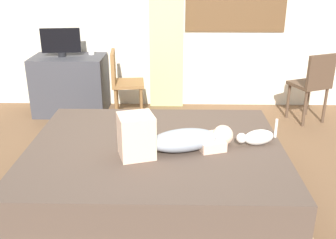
# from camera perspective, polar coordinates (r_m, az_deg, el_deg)

# --- Properties ---
(ground_plane) EXTENTS (16.00, 16.00, 0.00)m
(ground_plane) POSITION_cam_1_polar(r_m,az_deg,el_deg) (3.46, 0.12, -9.89)
(ground_plane) COLOR brown
(bed) EXTENTS (2.15, 1.77, 0.42)m
(bed) POSITION_cam_1_polar(r_m,az_deg,el_deg) (3.33, -1.80, -7.11)
(bed) COLOR #997A56
(bed) RESTS_ON ground
(person_lying) EXTENTS (0.93, 0.50, 0.34)m
(person_lying) POSITION_cam_1_polar(r_m,az_deg,el_deg) (3.08, 0.55, -2.76)
(person_lying) COLOR #8C939E
(person_lying) RESTS_ON bed
(cat) EXTENTS (0.35, 0.18, 0.21)m
(cat) POSITION_cam_1_polar(r_m,az_deg,el_deg) (3.29, 12.82, -2.54)
(cat) COLOR silver
(cat) RESTS_ON bed
(desk) EXTENTS (0.90, 0.56, 0.74)m
(desk) POSITION_cam_1_polar(r_m,az_deg,el_deg) (5.19, -14.03, 4.92)
(desk) COLOR #38383D
(desk) RESTS_ON ground
(tv_monitor) EXTENTS (0.48, 0.10, 0.35)m
(tv_monitor) POSITION_cam_1_polar(r_m,az_deg,el_deg) (5.08, -15.36, 10.86)
(tv_monitor) COLOR black
(tv_monitor) RESTS_ON desk
(cup) EXTENTS (0.07, 0.07, 0.08)m
(cup) POSITION_cam_1_polar(r_m,az_deg,el_deg) (5.14, -11.13, 9.72)
(cup) COLOR white
(cup) RESTS_ON desk
(chair_by_desk) EXTENTS (0.42, 0.42, 0.86)m
(chair_by_desk) POSITION_cam_1_polar(r_m,az_deg,el_deg) (4.79, -6.70, 5.77)
(chair_by_desk) COLOR brown
(chair_by_desk) RESTS_ON ground
(chair_spare) EXTENTS (0.50, 0.50, 0.86)m
(chair_spare) POSITION_cam_1_polar(r_m,az_deg,el_deg) (4.97, 20.44, 5.12)
(chair_spare) COLOR #4C3828
(chair_spare) RESTS_ON ground
(curtain_left) EXTENTS (0.44, 0.06, 2.43)m
(curtain_left) POSITION_cam_1_polar(r_m,az_deg,el_deg) (5.12, -0.23, 14.99)
(curtain_left) COLOR #ADCC75
(curtain_left) RESTS_ON ground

